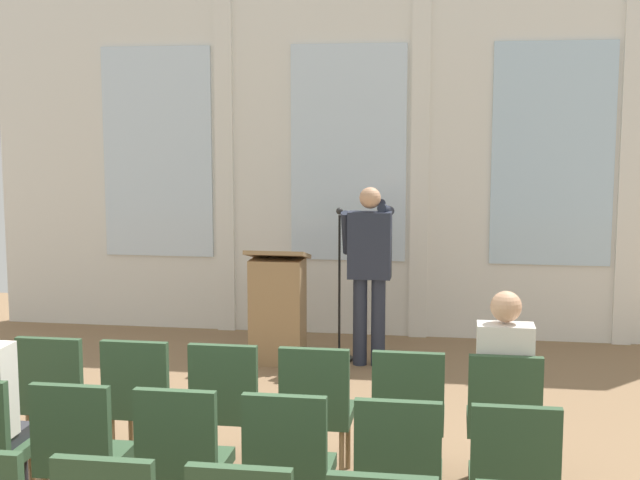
{
  "coord_description": "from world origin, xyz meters",
  "views": [
    {
      "loc": [
        1.18,
        -4.29,
        2.37
      ],
      "look_at": [
        0.11,
        2.65,
        1.45
      ],
      "focal_mm": 49.23,
      "sensor_mm": 36.0,
      "label": 1
    }
  ],
  "objects_px": {
    "chair_r0_c2": "(228,400)",
    "audience_r0_c5": "(504,379)",
    "mic_stand": "(339,328)",
    "lectern": "(278,308)",
    "chair_r0_c1": "(141,395)",
    "chair_r1_c2": "(182,454)",
    "chair_r1_c3": "(288,460)",
    "chair_r1_c5": "(513,474)",
    "chair_r0_c4": "(409,408)",
    "chair_r0_c5": "(504,413)",
    "speaker": "(369,262)",
    "chair_r0_c0": "(58,391)",
    "chair_r0_c3": "(317,404)",
    "chair_r1_c1": "(80,448)",
    "chair_r1_c4": "(399,467)"
  },
  "relations": [
    {
      "from": "chair_r0_c5",
      "to": "chair_r0_c0",
      "type": "bearing_deg",
      "value": 180.0
    },
    {
      "from": "chair_r1_c5",
      "to": "chair_r1_c2",
      "type": "bearing_deg",
      "value": 180.0
    },
    {
      "from": "mic_stand",
      "to": "chair_r0_c2",
      "type": "bearing_deg",
      "value": -96.67
    },
    {
      "from": "audience_r0_c5",
      "to": "chair_r1_c3",
      "type": "height_order",
      "value": "audience_r0_c5"
    },
    {
      "from": "chair_r0_c4",
      "to": "chair_r0_c0",
      "type": "bearing_deg",
      "value": 180.0
    },
    {
      "from": "chair_r1_c2",
      "to": "chair_r1_c5",
      "type": "xyz_separation_m",
      "value": [
        1.82,
        0.0,
        0.0
      ]
    },
    {
      "from": "lectern",
      "to": "chair_r1_c2",
      "type": "height_order",
      "value": "lectern"
    },
    {
      "from": "chair_r0_c0",
      "to": "chair_r0_c1",
      "type": "relative_size",
      "value": 1.0
    },
    {
      "from": "chair_r0_c2",
      "to": "chair_r0_c3",
      "type": "relative_size",
      "value": 1.0
    },
    {
      "from": "speaker",
      "to": "chair_r0_c1",
      "type": "xyz_separation_m",
      "value": [
        -1.28,
        -2.92,
        -0.5
      ]
    },
    {
      "from": "lectern",
      "to": "chair_r1_c2",
      "type": "xyz_separation_m",
      "value": [
        0.24,
        -3.87,
        -0.02
      ]
    },
    {
      "from": "speaker",
      "to": "chair_r1_c1",
      "type": "distance_m",
      "value": 4.15
    },
    {
      "from": "chair_r1_c3",
      "to": "chair_r0_c5",
      "type": "bearing_deg",
      "value": 39.32
    },
    {
      "from": "chair_r0_c2",
      "to": "chair_r1_c3",
      "type": "bearing_deg",
      "value": -58.6
    },
    {
      "from": "mic_stand",
      "to": "chair_r0_c3",
      "type": "xyz_separation_m",
      "value": [
        0.25,
        -3.04,
        0.2
      ]
    },
    {
      "from": "chair_r0_c3",
      "to": "chair_r0_c1",
      "type": "bearing_deg",
      "value": 180.0
    },
    {
      "from": "lectern",
      "to": "chair_r0_c1",
      "type": "distance_m",
      "value": 2.89
    },
    {
      "from": "lectern",
      "to": "audience_r0_c5",
      "type": "distance_m",
      "value": 3.48
    },
    {
      "from": "lectern",
      "to": "chair_r1_c1",
      "type": "relative_size",
      "value": 1.23
    },
    {
      "from": "speaker",
      "to": "audience_r0_c5",
      "type": "relative_size",
      "value": 1.34
    },
    {
      "from": "chair_r0_c3",
      "to": "chair_r1_c4",
      "type": "bearing_deg",
      "value": -58.6
    },
    {
      "from": "mic_stand",
      "to": "chair_r0_c5",
      "type": "xyz_separation_m",
      "value": [
        1.47,
        -3.04,
        0.2
      ]
    },
    {
      "from": "chair_r0_c5",
      "to": "chair_r0_c1",
      "type": "bearing_deg",
      "value": 180.0
    },
    {
      "from": "speaker",
      "to": "chair_r1_c3",
      "type": "xyz_separation_m",
      "value": [
        -0.06,
        -3.92,
        -0.5
      ]
    },
    {
      "from": "chair_r0_c3",
      "to": "chair_r1_c4",
      "type": "xyz_separation_m",
      "value": [
        0.61,
        -1.0,
        0.0
      ]
    },
    {
      "from": "lectern",
      "to": "chair_r0_c3",
      "type": "distance_m",
      "value": 2.99
    },
    {
      "from": "mic_stand",
      "to": "audience_r0_c5",
      "type": "bearing_deg",
      "value": -63.62
    },
    {
      "from": "chair_r0_c0",
      "to": "chair_r0_c1",
      "type": "height_order",
      "value": "same"
    },
    {
      "from": "chair_r0_c4",
      "to": "chair_r1_c1",
      "type": "relative_size",
      "value": 1.0
    },
    {
      "from": "chair_r1_c4",
      "to": "chair_r0_c1",
      "type": "bearing_deg",
      "value": 151.36
    },
    {
      "from": "speaker",
      "to": "chair_r0_c2",
      "type": "height_order",
      "value": "speaker"
    },
    {
      "from": "chair_r0_c2",
      "to": "chair_r1_c4",
      "type": "xyz_separation_m",
      "value": [
        1.22,
        -1.0,
        0.0
      ]
    },
    {
      "from": "chair_r0_c1",
      "to": "chair_r1_c4",
      "type": "height_order",
      "value": "same"
    },
    {
      "from": "chair_r0_c2",
      "to": "chair_r1_c2",
      "type": "bearing_deg",
      "value": -90.0
    },
    {
      "from": "chair_r0_c2",
      "to": "audience_r0_c5",
      "type": "bearing_deg",
      "value": 2.55
    },
    {
      "from": "speaker",
      "to": "chair_r1_c5",
      "type": "bearing_deg",
      "value": -73.58
    },
    {
      "from": "lectern",
      "to": "chair_r1_c5",
      "type": "xyz_separation_m",
      "value": [
        2.07,
        -3.87,
        -0.02
      ]
    },
    {
      "from": "chair_r0_c2",
      "to": "chair_r1_c2",
      "type": "relative_size",
      "value": 1.0
    },
    {
      "from": "chair_r0_c4",
      "to": "chair_r1_c1",
      "type": "xyz_separation_m",
      "value": [
        -1.82,
        -1.0,
        0.0
      ]
    },
    {
      "from": "chair_r0_c4",
      "to": "chair_r1_c5",
      "type": "bearing_deg",
      "value": -58.6
    },
    {
      "from": "chair_r1_c1",
      "to": "chair_r0_c1",
      "type": "bearing_deg",
      "value": 90.0
    },
    {
      "from": "chair_r0_c2",
      "to": "speaker",
      "type": "bearing_deg",
      "value": 77.13
    },
    {
      "from": "chair_r0_c0",
      "to": "chair_r0_c3",
      "type": "relative_size",
      "value": 1.0
    },
    {
      "from": "chair_r1_c3",
      "to": "chair_r1_c5",
      "type": "height_order",
      "value": "same"
    },
    {
      "from": "mic_stand",
      "to": "chair_r0_c1",
      "type": "distance_m",
      "value": 3.2
    },
    {
      "from": "chair_r0_c2",
      "to": "audience_r0_c5",
      "type": "xyz_separation_m",
      "value": [
        1.82,
        0.08,
        0.2
      ]
    },
    {
      "from": "chair_r1_c3",
      "to": "chair_r1_c4",
      "type": "xyz_separation_m",
      "value": [
        0.61,
        0.0,
        0.0
      ]
    },
    {
      "from": "chair_r0_c1",
      "to": "lectern",
      "type": "bearing_deg",
      "value": 82.76
    },
    {
      "from": "mic_stand",
      "to": "chair_r0_c1",
      "type": "xyz_separation_m",
      "value": [
        -0.96,
        -3.04,
        0.2
      ]
    },
    {
      "from": "audience_r0_c5",
      "to": "chair_r1_c5",
      "type": "xyz_separation_m",
      "value": [
        0.0,
        -1.08,
        -0.2
      ]
    }
  ]
}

